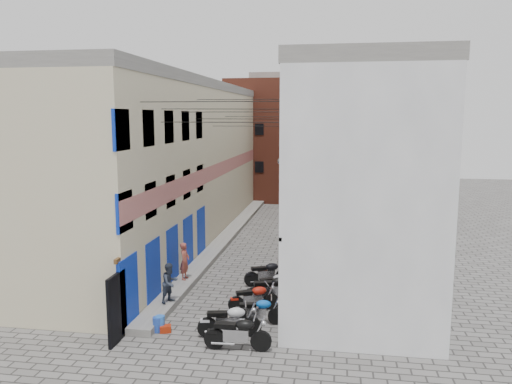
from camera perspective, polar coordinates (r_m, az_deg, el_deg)
The scene contains 21 objects.
ground at distance 16.48m, azimuth -6.51°, elevation -16.61°, with size 90.00×90.00×0.00m, color #5C5957.
plinth at distance 28.85m, azimuth -3.43°, elevation -5.19°, with size 0.90×26.00×0.25m, color slate.
building_left at distance 28.87m, azimuth -9.23°, elevation 3.53°, with size 5.10×27.00×9.00m.
building_right at distance 27.45m, azimuth 11.02°, elevation 3.24°, with size 5.94×26.00×9.00m.
building_far_brick_left at distance 42.82m, azimuth 1.01°, elevation 5.95°, with size 6.00×6.00×10.00m, color brown.
building_far_brick_right at distance 44.44m, azimuth 7.79°, elevation 4.68°, with size 5.00×6.00×8.00m, color brown.
building_far_concrete at distance 48.52m, azimuth 4.39°, elevation 6.83°, with size 8.00×5.00×11.00m, color slate.
far_shopfront at distance 40.16m, azimuth 3.24°, elevation 0.31°, with size 2.00×0.30×2.40m, color black.
overhead_wires at distance 22.36m, azimuth -1.45°, elevation 8.92°, with size 5.80×13.02×1.32m.
motorcycle_a at distance 15.62m, azimuth -2.10°, elevation -15.63°, with size 0.65×2.07×1.20m, color black, non-canonical shape.
motorcycle_b at distance 16.48m, azimuth -3.06°, elevation -14.30°, with size 0.65×2.06×1.19m, color #B1B1B6, non-canonical shape.
motorcycle_c at distance 17.38m, azimuth 0.21°, elevation -13.29°, with size 0.57×1.82×1.05m, color blue, non-canonical shape.
motorcycle_d at distance 18.48m, azimuth -0.26°, elevation -11.84°, with size 0.60×1.90×1.10m, color #A4180B, non-canonical shape.
motorcycle_e at distance 19.12m, azimuth 2.00°, elevation -10.89°, with size 0.69×2.17×1.26m, color black, non-canonical shape.
motorcycle_f at distance 20.06m, azimuth 2.13°, elevation -10.32°, with size 0.55×1.73×1.00m, color #9F9EA3, non-canonical shape.
motorcycle_g at distance 21.14m, azimuth 1.28°, elevation -9.12°, with size 0.62×1.97×1.14m, color black, non-canonical shape.
person_a at distance 21.24m, azimuth -8.15°, elevation -7.81°, with size 0.57×0.37×1.56m, color #984437.
person_b at distance 18.81m, azimuth -9.80°, elevation -10.18°, with size 0.72×0.56×1.48m, color #2F3746.
water_jug_near at distance 17.27m, azimuth -11.19°, elevation -14.62°, with size 0.32×0.32×0.49m, color #2447B4.
water_jug_far at distance 17.29m, azimuth -10.93°, elevation -14.54°, with size 0.33×0.33×0.51m, color blue.
red_crate at distance 17.23m, azimuth -10.30°, elevation -15.13°, with size 0.36×0.27×0.22m, color #9A230B.
Camera 1 is at (4.16, -14.32, 7.02)m, focal length 35.00 mm.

